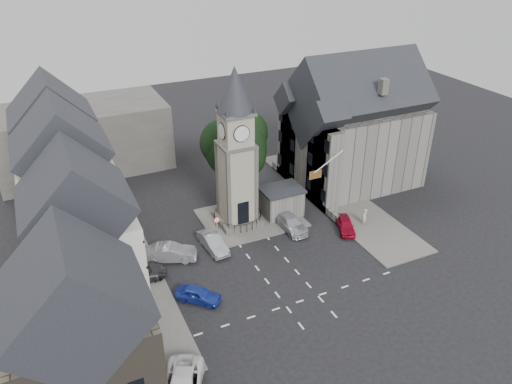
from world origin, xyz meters
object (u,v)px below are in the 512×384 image
clock_tower (236,150)px  car_east_red (345,225)px  pedestrian (364,217)px  stone_shelter (281,201)px  car_west_blue (198,294)px

clock_tower → car_east_red: size_ratio=4.32×
car_east_red → pedestrian: (2.32, 0.08, 0.29)m
pedestrian → car_east_red: bearing=-26.2°
clock_tower → stone_shelter: size_ratio=3.78×
stone_shelter → car_east_red: stone_shelter is taller
stone_shelter → car_west_blue: 15.67m
clock_tower → pedestrian: size_ratio=8.70×
car_west_blue → car_east_red: bearing=-34.5°
clock_tower → car_east_red: clock_tower is taller
car_west_blue → car_east_red: car_west_blue is taller
clock_tower → stone_shelter: clock_tower is taller
stone_shelter → pedestrian: stone_shelter is taller
clock_tower → pedestrian: (11.50, -5.99, -7.19)m
car_west_blue → pedestrian: bearing=-35.7°
clock_tower → car_west_blue: (-7.72, -9.87, -7.47)m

